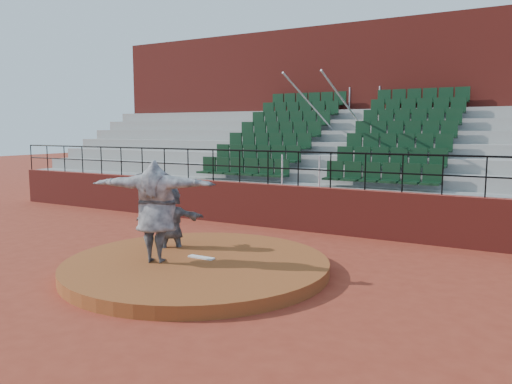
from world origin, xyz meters
TOP-DOWN VIEW (x-y plane):
  - ground at (0.00, 0.00)m, footprint 90.00×90.00m
  - pitchers_mound at (0.00, 0.00)m, footprint 5.50×5.50m
  - pitching_rubber at (0.00, 0.15)m, footprint 0.60×0.15m
  - boundary_wall at (0.00, 5.00)m, footprint 24.00×0.30m
  - wall_railing at (0.00, 5.00)m, footprint 24.04×0.05m
  - seating_deck at (0.00, 8.65)m, footprint 24.00×5.97m
  - press_box_facade at (0.00, 12.60)m, footprint 24.00×3.00m
  - pitcher at (-0.64, -0.51)m, footprint 2.65×1.54m
  - fielder at (-1.21, 0.65)m, footprint 1.48×1.43m

SIDE VIEW (x-z plane):
  - ground at x=0.00m, z-range 0.00..0.00m
  - pitchers_mound at x=0.00m, z-range 0.00..0.25m
  - pitching_rubber at x=0.00m, z-range 0.25..0.28m
  - boundary_wall at x=0.00m, z-range 0.00..1.30m
  - fielder at x=-1.21m, z-range 0.00..1.68m
  - pitcher at x=-0.64m, z-range 0.25..2.34m
  - seating_deck at x=0.00m, z-range -0.87..3.76m
  - wall_railing at x=0.00m, z-range 1.52..2.54m
  - press_box_facade at x=0.00m, z-range 0.00..7.10m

